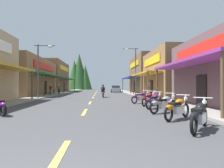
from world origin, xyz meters
The scene contains 23 objects.
ground centered at (0.00, 23.72, -0.05)m, with size 10.69×77.45×0.10m, color #424244.
sidewalk_left centered at (-6.37, 23.72, 0.06)m, with size 2.04×77.45×0.12m, color gray.
sidewalk_right centered at (6.37, 23.72, 0.06)m, with size 2.04×77.45×0.12m, color gray.
centerline_dashes centered at (0.00, 27.45, 0.01)m, with size 0.16×54.10×0.01m.
storefront_left_middle centered at (-11.37, 25.69, 2.70)m, with size 9.85×13.34×5.40m.
storefront_left_far centered at (-11.37, 39.90, 3.38)m, with size 9.84×12.63×6.76m.
storefront_right_middle centered at (11.37, 20.75, 2.93)m, with size 9.85×9.45×5.85m.
storefront_right_far centered at (10.83, 32.37, 3.48)m, with size 8.75×11.72×6.97m.
streetlamp_left centered at (-5.39, 17.85, 3.81)m, with size 2.18×0.30×5.78m.
streetlamp_right centered at (5.42, 22.88, 4.28)m, with size 2.18×0.30×6.62m.
motorcycle_parked_right_0 centered at (4.04, 4.05, 0.49)m, with size 1.49×1.67×1.04m.
motorcycle_parked_right_1 centered at (4.13, 5.92, 0.49)m, with size 1.72×1.43×1.04m.
motorcycle_parked_right_2 centered at (4.18, 7.70, 0.49)m, with size 1.90×1.17×1.04m.
motorcycle_parked_right_3 centered at (4.26, 9.58, 0.49)m, with size 1.57×1.60×1.04m.
motorcycle_parked_right_4 centered at (4.32, 11.08, 0.49)m, with size 1.48×1.68×1.04m.
motorcycle_parked_right_5 centered at (4.15, 12.81, 0.49)m, with size 1.87×1.22×1.04m.
rider_cruising_lead centered at (1.18, 20.06, 0.66)m, with size 0.60×2.14×1.57m.
pedestrian_by_shop centered at (-6.14, 24.14, 0.93)m, with size 0.44×0.44×1.61m.
pedestrian_browsing centered at (6.36, 18.23, 1.06)m, with size 0.43×0.45×1.81m.
pedestrian_waiting centered at (-6.30, 26.77, 0.99)m, with size 0.56×0.33×1.71m.
pedestrian_strolling centered at (-5.87, 28.00, 0.96)m, with size 0.53×0.38×1.66m.
parked_car_curbside centered at (4.14, 36.31, 0.69)m, with size 2.28×4.40×1.40m.
treeline_backdrop centered at (-6.68, 61.24, 5.43)m, with size 9.03×7.04×12.57m.
Camera 1 is at (0.84, -1.51, 1.45)m, focal length 28.62 mm.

